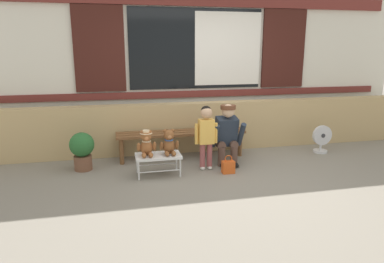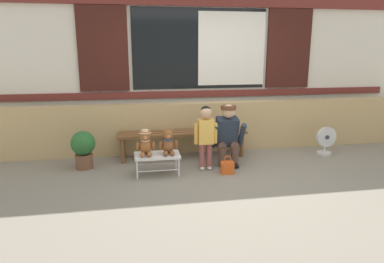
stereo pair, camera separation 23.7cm
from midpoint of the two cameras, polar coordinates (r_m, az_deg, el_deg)
ground_plane at (r=4.96m, az=6.73°, el=-7.58°), size 60.00×60.00×0.00m
brick_low_wall at (r=6.16m, az=3.08°, el=0.81°), size 7.84×0.25×0.85m
shop_facade at (r=6.51m, az=2.21°, el=13.11°), size 8.00×0.26×3.45m
wooden_bench_long at (r=5.74m, az=-0.37°, el=-0.65°), size 2.10×0.40×0.44m
small_display_bench at (r=5.01m, az=-4.33°, el=-4.08°), size 0.64×0.36×0.30m
teddy_bear_with_hat at (r=4.94m, az=-6.22°, el=-1.87°), size 0.28×0.27×0.36m
teddy_bear_plain at (r=4.97m, az=-2.54°, el=-1.81°), size 0.28×0.26×0.36m
child_standing at (r=5.12m, az=3.59°, el=0.12°), size 0.35×0.18×0.96m
adult_crouching at (r=5.41m, az=7.08°, el=-0.47°), size 0.50×0.49×0.95m
handbag_on_ground at (r=5.11m, az=7.11°, el=-5.80°), size 0.18×0.11×0.27m
potted_plant at (r=5.44m, az=-16.08°, el=-2.54°), size 0.36×0.36×0.57m
floor_fan at (r=6.39m, az=21.92°, el=-1.41°), size 0.34×0.24×0.48m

